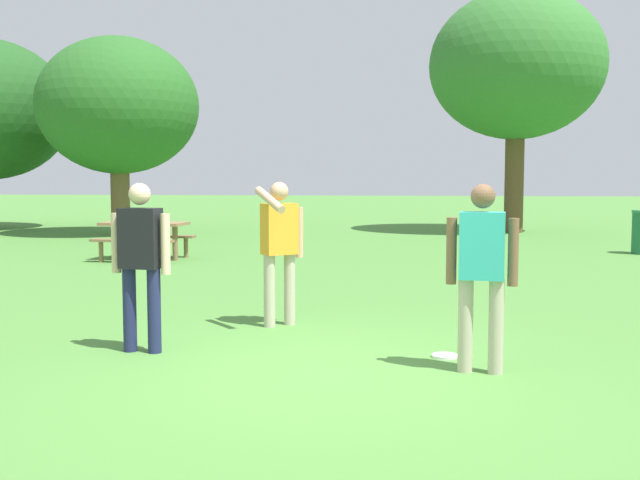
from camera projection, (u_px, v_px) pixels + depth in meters
ground_plane at (323, 378)px, 6.40m from camera, size 120.00×120.00×0.00m
person_thrower at (482, 265)px, 6.50m from camera, size 0.61×0.27×1.64m
person_catcher at (141, 256)px, 7.27m from camera, size 0.61×0.27×1.64m
person_bystander at (280, 242)px, 8.56m from camera, size 0.50×0.83×1.64m
frisbee at (445, 356)px, 7.14m from camera, size 0.25×0.25×0.03m
picnic_table_near at (144, 232)px, 15.39m from camera, size 1.82×1.56×0.77m
trash_can_further_along at (144, 235)px, 15.82m from camera, size 0.59×0.59×0.96m
tree_broad_center at (118, 106)px, 21.73m from camera, size 4.60×4.60×5.68m
tree_far_right at (517, 66)px, 22.54m from camera, size 5.19×5.19×7.21m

